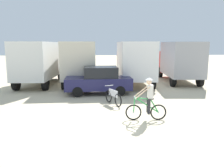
% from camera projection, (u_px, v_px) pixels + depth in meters
% --- Properties ---
extents(ground_plane, '(120.00, 120.00, 0.00)m').
position_uv_depth(ground_plane, '(106.00, 125.00, 9.09)').
color(ground_plane, beige).
extents(box_truck_white_box, '(2.75, 6.87, 3.35)m').
position_uv_depth(box_truck_white_box, '(39.00, 61.00, 18.01)').
color(box_truck_white_box, white).
rests_on(box_truck_white_box, ground).
extents(box_truck_cream_rv, '(2.52, 6.80, 3.35)m').
position_uv_depth(box_truck_cream_rv, '(80.00, 61.00, 18.40)').
color(box_truck_cream_rv, beige).
rests_on(box_truck_cream_rv, ground).
extents(box_truck_avon_van, '(2.48, 6.79, 3.35)m').
position_uv_depth(box_truck_avon_van, '(134.00, 61.00, 18.21)').
color(box_truck_avon_van, white).
rests_on(box_truck_avon_van, ground).
extents(box_truck_grey_hauler, '(2.89, 6.91, 3.35)m').
position_uv_depth(box_truck_grey_hauler, '(179.00, 60.00, 19.43)').
color(box_truck_grey_hauler, '#9E9EA3').
rests_on(box_truck_grey_hauler, ground).
extents(sedan_parked, '(4.26, 1.91, 1.76)m').
position_uv_depth(sedan_parked, '(99.00, 80.00, 14.76)').
color(sedan_parked, '#1E1E4C').
rests_on(sedan_parked, ground).
extents(cyclist_orange_shirt, '(1.73, 0.52, 1.82)m').
position_uv_depth(cyclist_orange_shirt, '(148.00, 101.00, 9.60)').
color(cyclist_orange_shirt, black).
rests_on(cyclist_orange_shirt, ground).
extents(bicycle_spare, '(0.82, 1.60, 0.97)m').
position_uv_depth(bicycle_spare, '(113.00, 97.00, 12.21)').
color(bicycle_spare, black).
rests_on(bicycle_spare, ground).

